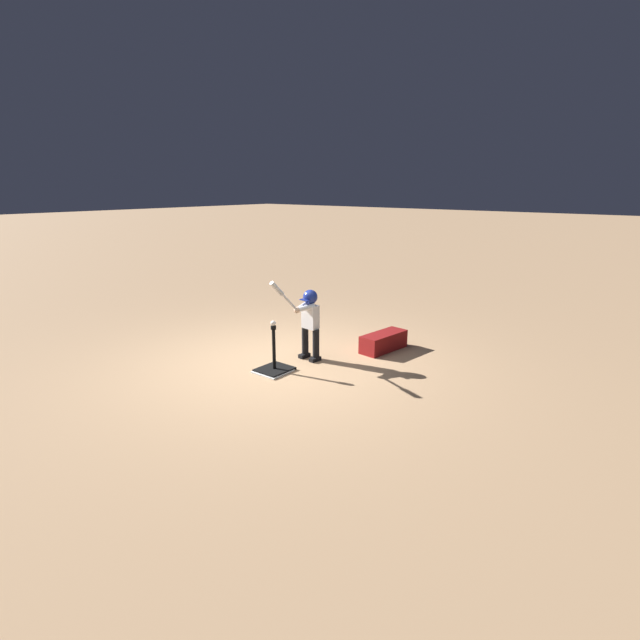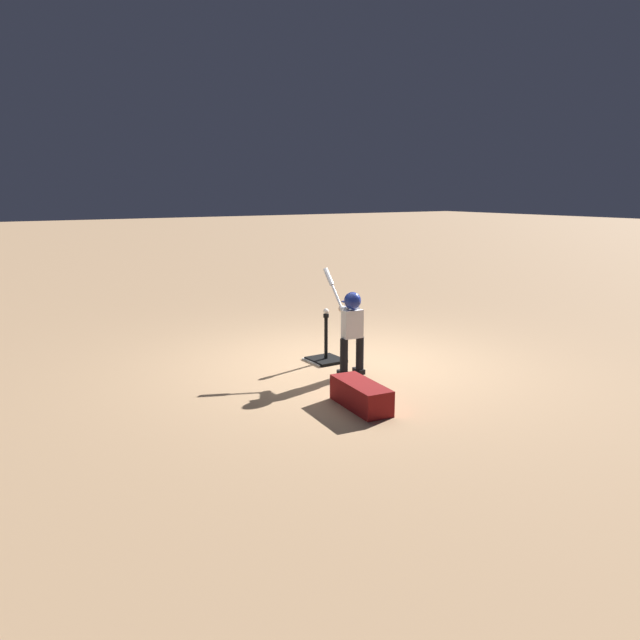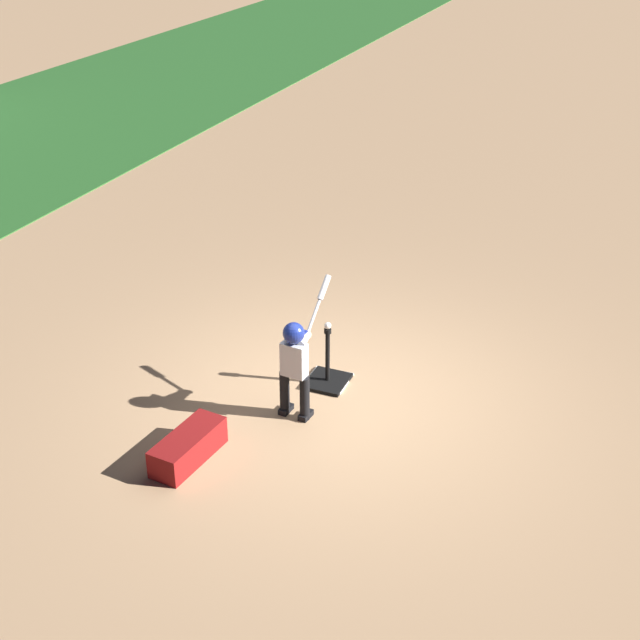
{
  "view_description": "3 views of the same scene",
  "coord_description": "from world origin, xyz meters",
  "views": [
    {
      "loc": [
        4.97,
        4.86,
        2.54
      ],
      "look_at": [
        -0.48,
        0.43,
        0.63
      ],
      "focal_mm": 28.0,
      "sensor_mm": 36.0,
      "label": 1
    },
    {
      "loc": [
        -6.66,
        4.71,
        2.3
      ],
      "look_at": [
        0.17,
        0.35,
        0.61
      ],
      "focal_mm": 35.0,
      "sensor_mm": 36.0,
      "label": 2
    },
    {
      "loc": [
        -7.32,
        -2.85,
        5.09
      ],
      "look_at": [
        -0.07,
        0.15,
        0.94
      ],
      "focal_mm": 50.0,
      "sensor_mm": 36.0,
      "label": 3
    }
  ],
  "objects": [
    {
      "name": "home_plate",
      "position": [
        0.3,
        0.21,
        0.01
      ],
      "size": [
        0.45,
        0.45,
        0.02
      ],
      "primitive_type": "cube",
      "rotation": [
        0.0,
        0.0,
        0.02
      ],
      "color": "white",
      "rests_on": "ground_plane"
    },
    {
      "name": "ground_plane",
      "position": [
        0.0,
        0.0,
        0.0
      ],
      "size": [
        90.0,
        90.0,
        0.0
      ],
      "primitive_type": "plane",
      "color": "tan"
    },
    {
      "name": "baseball",
      "position": [
        0.25,
        0.2,
        0.7
      ],
      "size": [
        0.07,
        0.07,
        0.07
      ],
      "primitive_type": "sphere",
      "color": "white",
      "rests_on": "batting_tee"
    },
    {
      "name": "batter_child",
      "position": [
        -0.42,
        0.27,
        0.68
      ],
      "size": [
        0.86,
        0.34,
        1.29
      ],
      "color": "black",
      "rests_on": "ground_plane"
    },
    {
      "name": "batting_tee",
      "position": [
        0.25,
        0.2,
        0.08
      ],
      "size": [
        0.46,
        0.42,
        0.66
      ],
      "color": "black",
      "rests_on": "ground_plane"
    },
    {
      "name": "equipment_bag",
      "position": [
        -1.51,
        0.9,
        0.14
      ],
      "size": [
        0.87,
        0.41,
        0.28
      ],
      "primitive_type": "cube",
      "rotation": [
        0.0,
        0.0,
        -0.11
      ],
      "color": "maroon",
      "rests_on": "ground_plane"
    }
  ]
}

